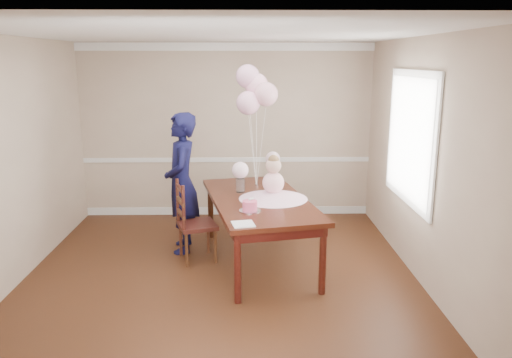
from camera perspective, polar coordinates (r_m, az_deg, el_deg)
name	(u,v)px	position (r m, az deg, el deg)	size (l,w,h in m)	color
floor	(220,280)	(5.79, -4.13, -11.49)	(4.50, 5.00, 0.00)	black
ceiling	(216,34)	(5.26, -4.65, 16.24)	(4.50, 5.00, 0.02)	white
wall_back	(226,131)	(7.83, -3.39, 5.46)	(4.50, 0.02, 2.70)	tan
wall_front	(195,252)	(2.97, -6.98, -8.29)	(4.50, 0.02, 2.70)	tan
wall_left	(6,165)	(5.93, -26.63, 1.42)	(0.02, 5.00, 2.70)	tan
wall_right	(426,163)	(5.70, 18.84, 1.70)	(0.02, 5.00, 2.70)	tan
chair_rail_trim	(227,160)	(7.89, -3.35, 2.21)	(4.50, 0.02, 0.07)	silver
crown_molding	(225,47)	(7.74, -3.53, 14.87)	(4.50, 0.02, 0.12)	white
baseboard_trim	(228,211)	(8.10, -3.27, -3.63)	(4.50, 0.02, 0.12)	silver
window_frame	(410,138)	(6.12, 17.23, 4.50)	(0.02, 1.66, 1.56)	white
window_blinds	(409,138)	(6.12, 17.07, 4.50)	(0.01, 1.50, 1.40)	white
dining_table_top	(259,200)	(6.02, 0.34, -2.44)	(1.09, 2.18, 0.05)	black
table_apron	(259,207)	(6.05, 0.34, -3.19)	(0.98, 2.07, 0.11)	black
table_leg_fl	(238,268)	(5.15, -2.11, -10.15)	(0.08, 0.08, 0.76)	black
table_leg_fr	(323,260)	(5.38, 7.63, -9.19)	(0.08, 0.08, 0.76)	black
table_leg_bl	(211,211)	(7.01, -5.20, -3.67)	(0.08, 0.08, 0.76)	black
table_leg_br	(274,207)	(7.18, 2.06, -3.20)	(0.08, 0.08, 0.76)	black
baby_skirt	(273,194)	(5.99, 1.98, -1.73)	(0.83, 0.83, 0.11)	#EFB0CD
baby_torso	(273,183)	(5.95, 1.99, -0.42)	(0.26, 0.26, 0.26)	#FFA1D4
baby_head	(273,166)	(5.91, 2.01, 1.53)	(0.19, 0.19, 0.19)	#CFA38F
baby_hair	(274,160)	(5.89, 2.01, 2.15)	(0.13, 0.13, 0.13)	brown
cake_platter	(250,211)	(5.51, -0.70, -3.64)	(0.24, 0.24, 0.01)	#B8B7BC
birthday_cake	(250,206)	(5.49, -0.71, -3.05)	(0.16, 0.16, 0.11)	#DD4570
cake_flower_a	(250,199)	(5.47, -0.71, -2.34)	(0.03, 0.03, 0.03)	silver
cake_flower_b	(252,199)	(5.50, -0.42, -2.26)	(0.03, 0.03, 0.03)	white
rose_vase_near	(240,185)	(6.27, -1.80, -0.73)	(0.11, 0.11, 0.17)	silver
roses_near	(240,170)	(6.22, -1.81, 1.02)	(0.21, 0.21, 0.21)	#F5CED8
rose_vase_far	(273,173)	(6.96, 1.91, 0.72)	(0.11, 0.11, 0.17)	white
roses_far	(273,159)	(6.92, 1.93, 2.31)	(0.21, 0.21, 0.21)	#FFD5DF
napkin	(243,224)	(5.07, -1.47, -5.17)	(0.22, 0.22, 0.01)	white
balloon_weight	(257,185)	(6.60, 0.07, -0.67)	(0.04, 0.04, 0.02)	silver
balloon_a	(248,103)	(6.40, -0.89, 8.68)	(0.31, 0.31, 0.31)	#EFA9C7
balloon_b	(266,94)	(6.38, 1.15, 9.65)	(0.31, 0.31, 0.31)	#E4A1B1
balloon_c	(256,85)	(6.52, 0.04, 10.69)	(0.31, 0.31, 0.31)	#F9B0C9
balloon_d	(248,76)	(6.51, -0.95, 11.65)	(0.31, 0.31, 0.31)	#E5A2C2
balloon_ribbon_a	(253,151)	(6.49, -0.40, 3.22)	(0.00, 0.00, 0.92)	white
balloon_ribbon_b	(261,147)	(6.48, 0.60, 3.69)	(0.00, 0.00, 1.02)	silver
balloon_ribbon_c	(256,142)	(6.54, 0.06, 4.27)	(0.00, 0.00, 1.13)	white
balloon_ribbon_d	(252,138)	(6.53, -0.43, 4.74)	(0.00, 0.00, 1.24)	white
dining_chair_seat	(197,225)	(6.23, -6.72, -5.27)	(0.44, 0.44, 0.05)	black
chair_leg_fl	(187,250)	(6.11, -7.93, -8.03)	(0.04, 0.04, 0.43)	#371C0F
chair_leg_fr	(215,246)	(6.19, -4.65, -7.67)	(0.04, 0.04, 0.43)	#361C0E
chair_leg_bl	(181,240)	(6.44, -8.59, -6.90)	(0.04, 0.04, 0.43)	#34160E
chair_leg_br	(208,237)	(6.51, -5.48, -6.58)	(0.04, 0.04, 0.43)	#371A0F
chair_back_post_l	(184,208)	(5.94, -8.28, -3.35)	(0.04, 0.04, 0.56)	#34130E
chair_back_post_r	(178,201)	(6.28, -8.94, -2.45)	(0.04, 0.04, 0.56)	#38170F
chair_slat_low	(181,214)	(6.14, -8.58, -3.96)	(0.03, 0.40, 0.05)	#3B1D10
chair_slat_mid	(180,201)	(6.10, -8.63, -2.53)	(0.03, 0.40, 0.05)	#391D0F
chair_slat_top	(180,188)	(6.06, -8.68, -1.08)	(0.03, 0.40, 0.05)	#37150F
woman	(182,183)	(6.46, -8.49, -0.47)	(0.66, 0.44, 1.80)	black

